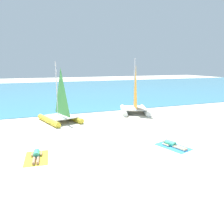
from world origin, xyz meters
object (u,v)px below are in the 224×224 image
Objects in this scene: towel_left at (37,158)px; towel_right at (173,147)px; sailboat_white at (135,105)px; sunbather_right at (172,144)px; sunbather_left at (36,155)px; sailboat_yellow at (60,113)px.

towel_right is at bearing -8.92° from towel_left.
towel_left is 7.33m from towel_right.
sunbather_right is at bearing -83.61° from sailboat_white.
sunbather_right is (-0.02, 0.06, 0.13)m from towel_right.
sailboat_white is at bearing 45.91° from sunbather_left.
sailboat_yellow reaches higher than towel_right.
sailboat_yellow is at bearing 105.21° from sunbather_right.
sailboat_white reaches higher than towel_left.
sailboat_white is at bearing 76.75° from towel_right.
sailboat_yellow is at bearing -153.05° from sailboat_white.
sunbather_left is 1.01× the size of sunbather_right.
sailboat_yellow is 9.47m from sunbather_right.
towel_right is at bearing -74.46° from sailboat_yellow.
sailboat_white is 2.68× the size of towel_right.
sailboat_white reaches higher than sailboat_yellow.
sunbather_right is (4.96, -8.04, -0.58)m from sailboat_yellow.
sunbather_right is at bearing 106.47° from towel_right.
sailboat_yellow reaches higher than sunbather_right.
sunbather_left is (0.01, 0.07, 0.13)m from towel_left.
sunbather_left and sunbather_right have the same top height.
sunbather_left is at bearing 83.86° from towel_left.
towel_left is 7.30m from sunbather_right.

